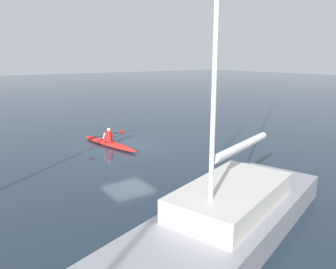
{
  "coord_description": "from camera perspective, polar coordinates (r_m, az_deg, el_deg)",
  "views": [
    {
      "loc": [
        7.99,
        15.33,
        4.8
      ],
      "look_at": [
        0.05,
        3.99,
        1.48
      ],
      "focal_mm": 34.67,
      "sensor_mm": 36.0,
      "label": 1
    }
  ],
  "objects": [
    {
      "name": "sailboat_small_daysailer",
      "position": [
        9.07,
        9.64,
        -14.36
      ],
      "size": [
        9.72,
        5.21,
        13.22
      ],
      "color": "gray",
      "rests_on": "ground"
    },
    {
      "name": "kayak",
      "position": [
        18.24,
        -10.29,
        -1.56
      ],
      "size": [
        1.46,
        4.64,
        0.26
      ],
      "color": "red",
      "rests_on": "ground"
    },
    {
      "name": "kayaker",
      "position": [
        18.14,
        -10.37,
        -0.18
      ],
      "size": [
        2.38,
        0.61,
        0.75
      ],
      "color": "red",
      "rests_on": "kayak"
    },
    {
      "name": "ground_plane",
      "position": [
        17.94,
        -7.21,
        -2.13
      ],
      "size": [
        160.0,
        160.0,
        0.0
      ],
      "primitive_type": "plane",
      "color": "#1E2D3D"
    }
  ]
}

